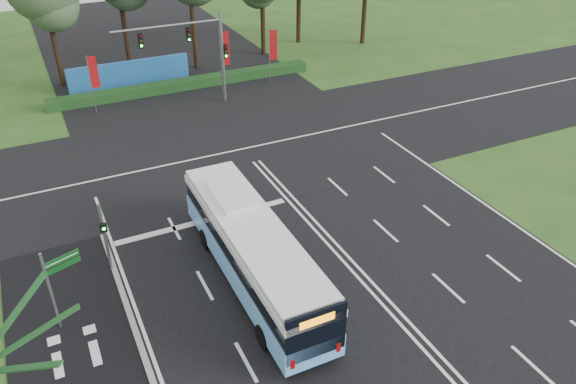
{
  "coord_description": "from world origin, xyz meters",
  "views": [
    {
      "loc": [
        -11.73,
        -19.36,
        17.02
      ],
      "look_at": [
        -1.4,
        2.0,
        2.56
      ],
      "focal_mm": 35.0,
      "sensor_mm": 36.0,
      "label": 1
    }
  ],
  "objects": [
    {
      "name": "banner_flag_right",
      "position": [
        7.08,
        22.52,
        3.02
      ],
      "size": [
        0.67,
        0.19,
        4.63
      ],
      "rotation": [
        0.0,
        0.0,
        -0.21
      ],
      "color": "gray",
      "rests_on": "ground"
    },
    {
      "name": "hedge",
      "position": [
        0.0,
        24.5,
        0.4
      ],
      "size": [
        22.0,
        1.2,
        0.8
      ],
      "primitive_type": "cube",
      "color": "#153A16",
      "rests_on": "ground"
    },
    {
      "name": "blue_hoarding",
      "position": [
        -4.0,
        27.0,
        1.1
      ],
      "size": [
        10.0,
        0.3,
        2.2
      ],
      "primitive_type": "cube",
      "color": "#1E5FA3",
      "rests_on": "ground"
    },
    {
      "name": "pedestrian_signal",
      "position": [
        -10.2,
        3.01,
        2.02
      ],
      "size": [
        0.33,
        0.43,
        3.7
      ],
      "rotation": [
        0.0,
        0.0,
        -0.24
      ],
      "color": "gray",
      "rests_on": "ground"
    },
    {
      "name": "ground",
      "position": [
        0.0,
        0.0,
        0.0
      ],
      "size": [
        120.0,
        120.0,
        0.0
      ],
      "primitive_type": "plane",
      "color": "#26511B",
      "rests_on": "ground"
    },
    {
      "name": "road_main",
      "position": [
        0.0,
        0.0,
        0.02
      ],
      "size": [
        20.0,
        120.0,
        0.04
      ],
      "primitive_type": "cube",
      "color": "black",
      "rests_on": "ground"
    },
    {
      "name": "banner_flag_left",
      "position": [
        -7.38,
        22.48,
        2.91
      ],
      "size": [
        0.66,
        0.08,
        4.46
      ],
      "rotation": [
        0.0,
        0.0,
        -0.04
      ],
      "color": "gray",
      "rests_on": "ground"
    },
    {
      "name": "city_bus",
      "position": [
        -4.44,
        -0.71,
        1.75
      ],
      "size": [
        2.69,
        12.12,
        3.47
      ],
      "rotation": [
        0.0,
        0.0,
        -0.01
      ],
      "color": "#6DB6FD",
      "rests_on": "ground"
    },
    {
      "name": "traffic_light_gantry",
      "position": [
        0.21,
        20.5,
        4.66
      ],
      "size": [
        8.41,
        0.28,
        7.0
      ],
      "color": "gray",
      "rests_on": "ground"
    },
    {
      "name": "road_cross",
      "position": [
        0.0,
        12.0,
        0.03
      ],
      "size": [
        120.0,
        14.0,
        0.05
      ],
      "primitive_type": "cube",
      "color": "black",
      "rests_on": "ground"
    },
    {
      "name": "street_sign",
      "position": [
        -12.53,
        0.22,
        2.45
      ],
      "size": [
        1.44,
        0.57,
        3.88
      ],
      "rotation": [
        0.0,
        0.0,
        0.34
      ],
      "color": "gray",
      "rests_on": "ground"
    },
    {
      "name": "bike_path",
      "position": [
        -12.5,
        -3.0,
        0.03
      ],
      "size": [
        5.0,
        18.0,
        0.06
      ],
      "primitive_type": "cube",
      "color": "black",
      "rests_on": "ground"
    },
    {
      "name": "kerb_strip",
      "position": [
        -10.1,
        -3.0,
        0.06
      ],
      "size": [
        0.25,
        18.0,
        0.12
      ],
      "primitive_type": "cube",
      "color": "gray",
      "rests_on": "ground"
    },
    {
      "name": "banner_flag_mid",
      "position": [
        2.79,
        22.4,
        3.29
      ],
      "size": [
        0.74,
        0.17,
        5.07
      ],
      "rotation": [
        0.0,
        0.0,
        -0.15
      ],
      "color": "gray",
      "rests_on": "ground"
    }
  ]
}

